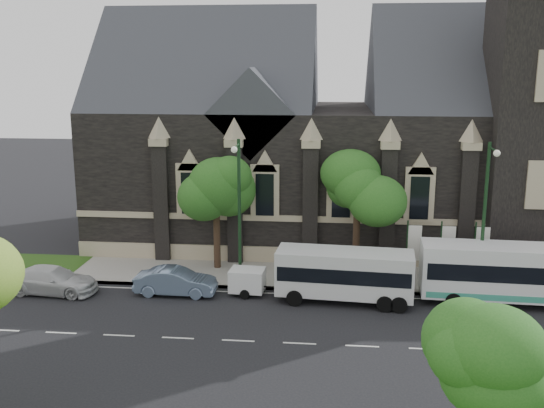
# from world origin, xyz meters

# --- Properties ---
(ground) EXTENTS (160.00, 160.00, 0.00)m
(ground) POSITION_xyz_m (0.00, 0.00, 0.00)
(ground) COLOR black
(ground) RESTS_ON ground
(sidewalk) EXTENTS (80.00, 5.00, 0.15)m
(sidewalk) POSITION_xyz_m (0.00, 9.50, 0.07)
(sidewalk) COLOR gray
(sidewalk) RESTS_ON ground
(museum) EXTENTS (40.00, 17.70, 29.90)m
(museum) POSITION_xyz_m (5.12, 18.78, 8.17)
(museum) COLOR black
(museum) RESTS_ON ground
(tree_park_east) EXTENTS (3.40, 3.40, 6.28)m
(tree_park_east) POSITION_xyz_m (6.18, -9.32, 4.62)
(tree_park_east) COLOR black
(tree_park_east) RESTS_ON ground
(tree_walk_right) EXTENTS (4.08, 4.08, 7.80)m
(tree_walk_right) POSITION_xyz_m (3.21, 10.71, 5.82)
(tree_walk_right) COLOR black
(tree_walk_right) RESTS_ON ground
(tree_walk_left) EXTENTS (3.91, 3.91, 7.64)m
(tree_walk_left) POSITION_xyz_m (-5.80, 10.70, 5.73)
(tree_walk_left) COLOR black
(tree_walk_left) RESTS_ON ground
(street_lamp_near) EXTENTS (0.36, 1.88, 9.00)m
(street_lamp_near) POSITION_xyz_m (10.00, 7.09, 5.11)
(street_lamp_near) COLOR #163219
(street_lamp_near) RESTS_ON ground
(street_lamp_mid) EXTENTS (0.36, 1.88, 9.00)m
(street_lamp_mid) POSITION_xyz_m (-4.00, 7.09, 5.11)
(street_lamp_mid) COLOR #163219
(street_lamp_mid) RESTS_ON ground
(banner_flag_left) EXTENTS (0.90, 0.10, 4.00)m
(banner_flag_left) POSITION_xyz_m (6.29, 9.00, 2.38)
(banner_flag_left) COLOR #163219
(banner_flag_left) RESTS_ON ground
(banner_flag_center) EXTENTS (0.90, 0.10, 4.00)m
(banner_flag_center) POSITION_xyz_m (8.29, 9.00, 2.38)
(banner_flag_center) COLOR #163219
(banner_flag_center) RESTS_ON ground
(banner_flag_right) EXTENTS (0.90, 0.10, 4.00)m
(banner_flag_right) POSITION_xyz_m (10.29, 9.00, 2.38)
(banner_flag_right) COLOR #163219
(banner_flag_right) RESTS_ON ground
(tour_coach) EXTENTS (11.66, 3.11, 3.37)m
(tour_coach) POSITION_xyz_m (12.31, 6.20, 1.84)
(tour_coach) COLOR silver
(tour_coach) RESTS_ON ground
(shuttle_bus) EXTENTS (7.80, 3.18, 2.95)m
(shuttle_bus) POSITION_xyz_m (2.21, 5.73, 1.70)
(shuttle_bus) COLOR silver
(shuttle_bus) RESTS_ON ground
(box_trailer) EXTENTS (2.92, 1.72, 1.54)m
(box_trailer) POSITION_xyz_m (-3.41, 6.20, 0.87)
(box_trailer) COLOR silver
(box_trailer) RESTS_ON ground
(sedan) EXTENTS (4.78, 1.72, 1.57)m
(sedan) POSITION_xyz_m (-7.58, 5.80, 0.79)
(sedan) COLOR #6E839F
(sedan) RESTS_ON ground
(car_far_white) EXTENTS (5.50, 2.53, 1.56)m
(car_far_white) POSITION_xyz_m (-14.89, 5.32, 0.78)
(car_far_white) COLOR silver
(car_far_white) RESTS_ON ground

